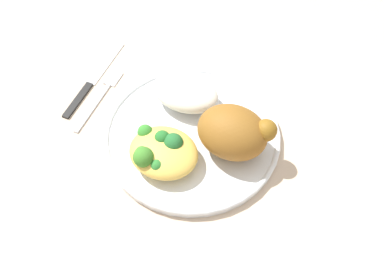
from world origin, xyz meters
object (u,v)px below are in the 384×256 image
Objects in this scene: mac_cheese_with_broccoli at (162,151)px; fork at (100,96)px; plate at (192,135)px; knife at (90,84)px; rice_pile at (185,92)px; roasted_chicken at (234,132)px.

mac_cheese_with_broccoli is 0.72× the size of fork.
plate reaches higher than knife.
mac_cheese_with_broccoli reaches higher than knife.
rice_pile is 0.18m from knife.
mac_cheese_with_broccoli is 0.18m from fork.
plate is at bearing 73.12° from mac_cheese_with_broccoli.
rice_pile is at bearing 98.41° from mac_cheese_with_broccoli.
fork is at bearing 176.37° from plate.
plate is 0.07m from mac_cheese_with_broccoli.
rice_pile is 1.06× the size of mac_cheese_with_broccoli.
knife is (-0.21, 0.03, -0.01)m from plate.
rice_pile is at bearing 16.60° from fork.
knife is at bearing -171.28° from rice_pile.
fork is (-0.16, 0.07, -0.03)m from mac_cheese_with_broccoli.
fork is at bearing 154.78° from mac_cheese_with_broccoli.
mac_cheese_with_broccoli is at bearing -143.34° from roasted_chicken.
knife is (-0.19, 0.09, -0.03)m from mac_cheese_with_broccoli.
fork is at bearing -25.90° from knife.
knife reaches higher than fork.
mac_cheese_with_broccoli reaches higher than fork.
plate is 2.44× the size of roasted_chicken.
fork is 0.04m from knife.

